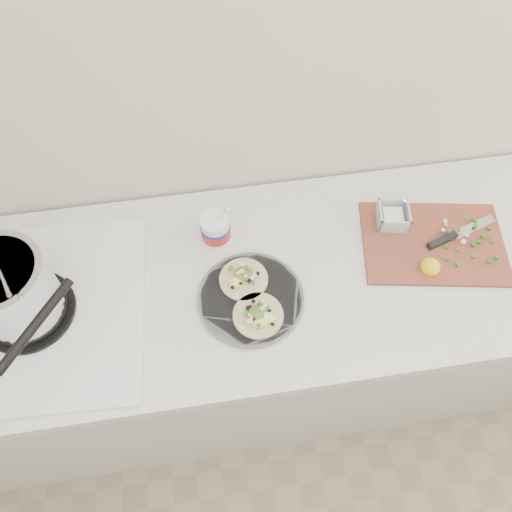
{
  "coord_description": "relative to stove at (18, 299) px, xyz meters",
  "views": [
    {
      "loc": [
        -0.01,
        0.73,
        2.12
      ],
      "look_at": [
        0.1,
        1.44,
        0.96
      ],
      "focal_mm": 35.0,
      "sensor_mm": 36.0,
      "label": 1
    }
  ],
  "objects": [
    {
      "name": "counter",
      "position": [
        0.52,
        0.04,
        -0.54
      ],
      "size": [
        2.44,
        0.66,
        0.9
      ],
      "color": "silver",
      "rests_on": "ground"
    },
    {
      "name": "stove",
      "position": [
        0.0,
        0.0,
        0.0
      ],
      "size": [
        0.63,
        0.58,
        0.28
      ],
      "rotation": [
        0.0,
        0.0,
        -0.05
      ],
      "color": "silver",
      "rests_on": "counter"
    },
    {
      "name": "taco_plate",
      "position": [
        0.59,
        -0.05,
        -0.08
      ],
      "size": [
        0.29,
        0.29,
        0.04
      ],
      "rotation": [
        0.0,
        0.0,
        -0.07
      ],
      "color": "#55565C",
      "rests_on": "counter"
    },
    {
      "name": "tub",
      "position": [
        0.52,
        0.16,
        -0.03
      ],
      "size": [
        0.09,
        0.09,
        0.19
      ],
      "rotation": [
        0.0,
        0.0,
        0.25
      ],
      "color": "white",
      "rests_on": "counter"
    },
    {
      "name": "cutboard",
      "position": [
        1.14,
        0.06,
        -0.08
      ],
      "size": [
        0.45,
        0.35,
        0.07
      ],
      "rotation": [
        0.0,
        0.0,
        -0.18
      ],
      "color": "brown",
      "rests_on": "counter"
    }
  ]
}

